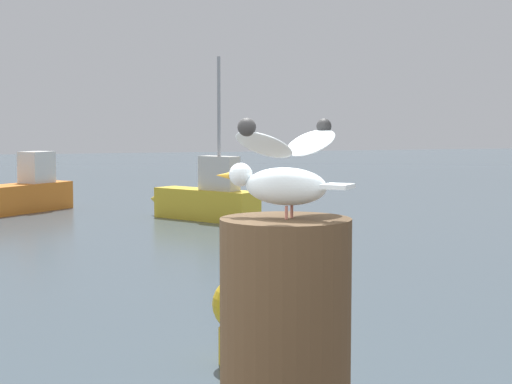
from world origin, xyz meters
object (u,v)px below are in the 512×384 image
mooring_post (285,358)px  seagull (284,170)px  channel_buoy (241,315)px  boat_yellow (202,199)px  boat_orange (18,194)px

mooring_post → seagull: 0.50m
seagull → channel_buoy: seagull is taller
seagull → channel_buoy: 6.05m
seagull → boat_yellow: bearing=76.1°
mooring_post → seagull: size_ratio=1.63×
boat_yellow → mooring_post: bearing=-103.9°
seagull → channel_buoy: size_ratio=0.35×
mooring_post → boat_yellow: (4.27, 17.32, -1.22)m
boat_yellow → boat_orange: bearing=144.3°
mooring_post → boat_yellow: bearing=76.1°
seagull → boat_yellow: size_ratio=0.12×
boat_orange → boat_yellow: size_ratio=0.80×
boat_orange → channel_buoy: size_ratio=2.34×
boat_yellow → channel_buoy: boat_yellow is taller
mooring_post → channel_buoy: (1.60, 5.57, -1.25)m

